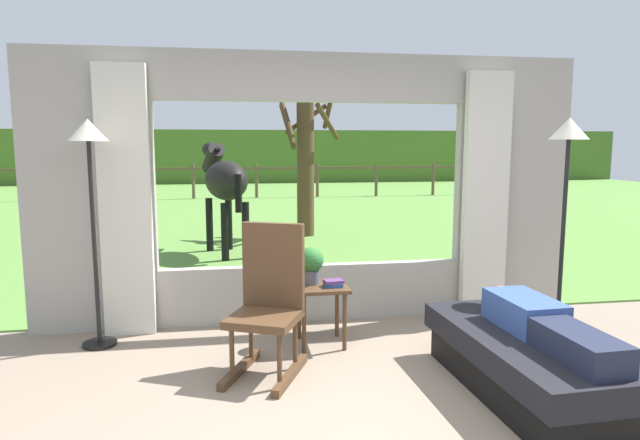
{
  "coord_description": "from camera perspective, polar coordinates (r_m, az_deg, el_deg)",
  "views": [
    {
      "loc": [
        -0.74,
        -2.89,
        1.7
      ],
      "look_at": [
        0.0,
        1.8,
        1.05
      ],
      "focal_mm": 30.7,
      "sensor_mm": 36.0,
      "label": 1
    }
  ],
  "objects": [
    {
      "name": "rocking_chair",
      "position": [
        4.15,
        -5.36,
        -8.38
      ],
      "size": [
        0.7,
        0.81,
        1.12
      ],
      "rotation": [
        0.0,
        0.0,
        -0.42
      ],
      "color": "#4C331E",
      "rests_on": "ground_plane"
    },
    {
      "name": "back_wall_with_window",
      "position": [
        5.22,
        -0.79,
        2.84
      ],
      "size": [
        5.2,
        0.12,
        2.55
      ],
      "color": "#9E998E",
      "rests_on": "ground_plane"
    },
    {
      "name": "pasture_tree",
      "position": [
        10.18,
        -1.46,
        6.56
      ],
      "size": [
        1.18,
        1.28,
        3.07
      ],
      "color": "#4C3823",
      "rests_on": "outdoor_pasture_lawn"
    },
    {
      "name": "pasture_fence_line",
      "position": [
        17.86,
        -6.65,
        4.65
      ],
      "size": [
        16.1,
        0.1,
        1.1
      ],
      "color": "brown",
      "rests_on": "outdoor_pasture_lawn"
    },
    {
      "name": "outdoor_pasture_lawn",
      "position": [
        16.15,
        -6.34,
        1.72
      ],
      "size": [
        36.0,
        21.68,
        0.02
      ],
      "primitive_type": "cube",
      "color": "#568438",
      "rests_on": "ground_plane"
    },
    {
      "name": "reclining_person",
      "position": [
        4.02,
        21.92,
        -9.82
      ],
      "size": [
        0.37,
        1.43,
        0.22
      ],
      "rotation": [
        0.0,
        0.0,
        0.04
      ],
      "color": "#334C8C",
      "rests_on": "recliner_sofa"
    },
    {
      "name": "curtain_panel_left",
      "position": [
        5.12,
        -19.63,
        1.74
      ],
      "size": [
        0.44,
        0.1,
        2.4
      ],
      "primitive_type": "cube",
      "color": "beige",
      "rests_on": "ground_plane"
    },
    {
      "name": "book_stack",
      "position": [
        4.63,
        1.39,
        -6.6
      ],
      "size": [
        0.17,
        0.14,
        0.06
      ],
      "color": "#23478C",
      "rests_on": "side_table"
    },
    {
      "name": "horse",
      "position": [
        8.55,
        -9.95,
        4.01
      ],
      "size": [
        0.91,
        1.81,
        1.73
      ],
      "rotation": [
        0.0,
        0.0,
        0.31
      ],
      "color": "black",
      "rests_on": "outdoor_pasture_lawn"
    },
    {
      "name": "recliner_sofa",
      "position": [
        4.16,
        21.34,
        -13.63
      ],
      "size": [
        0.97,
        1.74,
        0.42
      ],
      "rotation": [
        0.0,
        0.0,
        0.04
      ],
      "color": "black",
      "rests_on": "ground_plane"
    },
    {
      "name": "side_table",
      "position": [
        4.7,
        0.12,
        -7.93
      ],
      "size": [
        0.44,
        0.44,
        0.52
      ],
      "color": "#4C331E",
      "rests_on": "ground_plane"
    },
    {
      "name": "ground_plane",
      "position": [
        3.43,
        5.09,
        -21.92
      ],
      "size": [
        12.0,
        12.0,
        0.0
      ],
      "primitive_type": "plane",
      "color": "gray"
    },
    {
      "name": "floor_lamp_right",
      "position": [
        5.04,
        24.37,
        5.48
      ],
      "size": [
        0.32,
        0.32,
        1.93
      ],
      "color": "black",
      "rests_on": "ground_plane"
    },
    {
      "name": "floor_lamp_left",
      "position": [
        4.87,
        -22.87,
        5.38
      ],
      "size": [
        0.32,
        0.32,
        1.91
      ],
      "color": "black",
      "rests_on": "ground_plane"
    },
    {
      "name": "curtain_panel_right",
      "position": [
        5.59,
        16.85,
        2.33
      ],
      "size": [
        0.44,
        0.1,
        2.4
      ],
      "primitive_type": "cube",
      "color": "beige",
      "rests_on": "ground_plane"
    },
    {
      "name": "potted_plant",
      "position": [
        4.68,
        -0.96,
        -4.5
      ],
      "size": [
        0.22,
        0.22,
        0.32
      ],
      "color": "#4C5156",
      "rests_on": "side_table"
    },
    {
      "name": "distant_hill_ridge",
      "position": [
        25.9,
        -7.43,
        6.59
      ],
      "size": [
        36.0,
        2.0,
        2.4
      ],
      "primitive_type": "cube",
      "color": "#496B28",
      "rests_on": "ground_plane"
    }
  ]
}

